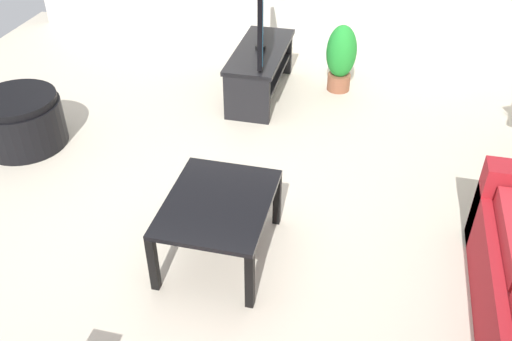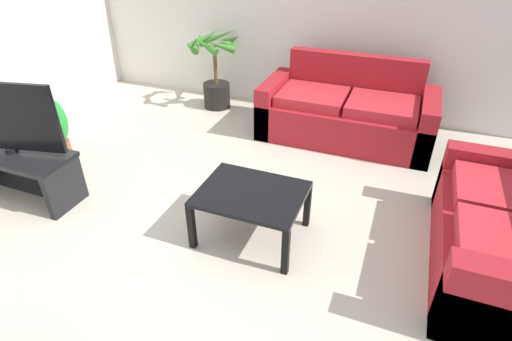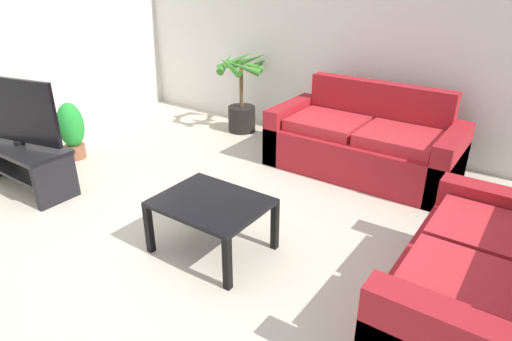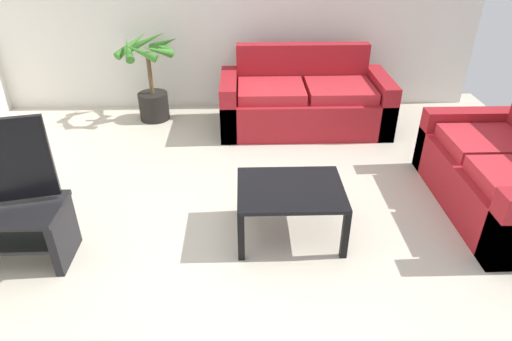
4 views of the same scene
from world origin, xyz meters
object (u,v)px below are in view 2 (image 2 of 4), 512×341
potted_palm (216,73)px  potted_plant_small (54,126)px  couch_loveseat (512,240)px  couch_main (346,113)px  tv_stand (18,167)px  coffee_table (251,198)px

potted_palm → potted_plant_small: potted_palm is taller
potted_palm → couch_loveseat: bearing=-31.5°
couch_loveseat → couch_main: bearing=130.6°
tv_stand → couch_loveseat: bearing=7.8°
couch_loveseat → tv_stand: couch_loveseat is taller
couch_main → potted_palm: 1.85m
coffee_table → couch_loveseat: bearing=9.3°
coffee_table → potted_plant_small: potted_plant_small is taller
couch_main → potted_palm: size_ratio=1.88×
tv_stand → potted_palm: 2.69m
coffee_table → couch_main: bearing=80.1°
couch_loveseat → potted_plant_small: 4.33m
couch_loveseat → tv_stand: (-4.05, -0.55, 0.01)m
tv_stand → potted_palm: bearing=74.1°
tv_stand → potted_plant_small: (-0.28, 0.72, 0.04)m
couch_main → coffee_table: size_ratio=2.38×
tv_stand → potted_palm: potted_palm is taller
couch_loveseat → potted_palm: potted_palm is taller
coffee_table → potted_plant_small: size_ratio=1.24×
potted_palm → potted_plant_small: bearing=-118.5°
potted_palm → potted_plant_small: 2.12m
tv_stand → coffee_table: tv_stand is taller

